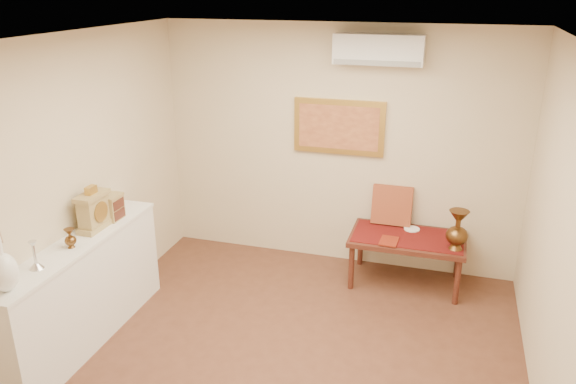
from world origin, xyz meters
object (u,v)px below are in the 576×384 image
at_px(display_ledge, 83,292).
at_px(wooden_chest, 112,207).
at_px(mantel_clock, 94,211).
at_px(low_table, 407,242).
at_px(brass_urn_tall, 458,226).

height_order(display_ledge, wooden_chest, wooden_chest).
bearing_deg(mantel_clock, low_table, 30.46).
relative_size(brass_urn_tall, low_table, 0.42).
bearing_deg(brass_urn_tall, wooden_chest, -159.52).
bearing_deg(display_ledge, brass_urn_tall, 28.45).
distance_m(wooden_chest, low_table, 3.03).
distance_m(brass_urn_tall, mantel_clock, 3.48).
bearing_deg(low_table, mantel_clock, -149.54).
distance_m(display_ledge, mantel_clock, 0.73).
bearing_deg(low_table, wooden_chest, -153.22).
xyz_separation_m(wooden_chest, low_table, (2.65, 1.34, -0.62)).
relative_size(display_ledge, mantel_clock, 4.93).
height_order(brass_urn_tall, low_table, brass_urn_tall).
bearing_deg(brass_urn_tall, display_ledge, -151.55).
bearing_deg(brass_urn_tall, low_table, 161.18).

